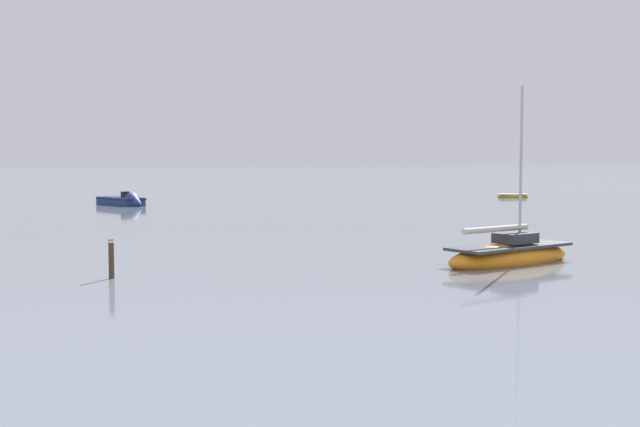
# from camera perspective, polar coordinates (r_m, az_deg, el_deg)

# --- Properties ---
(motorboat_moored_1) EXTENTS (4.37, 5.15, 1.74)m
(motorboat_moored_1) POSITION_cam_1_polar(r_m,az_deg,el_deg) (65.50, -13.39, 0.75)
(motorboat_moored_1) COLOR navy
(motorboat_moored_1) RESTS_ON ground
(rowboat_moored_1) EXTENTS (3.07, 1.32, 0.47)m
(rowboat_moored_1) POSITION_cam_1_polar(r_m,az_deg,el_deg) (77.81, 13.31, 1.19)
(rowboat_moored_1) COLOR gold
(rowboat_moored_1) RESTS_ON ground
(sailboat_moored_1) EXTENTS (6.32, 4.41, 6.85)m
(sailboat_moored_1) POSITION_cam_1_polar(r_m,az_deg,el_deg) (30.94, 13.10, -2.86)
(sailboat_moored_1) COLOR orange
(sailboat_moored_1) RESTS_ON ground
(mooring_post_near) EXTENTS (0.22, 0.22, 1.41)m
(mooring_post_near) POSITION_cam_1_polar(r_m,az_deg,el_deg) (27.32, -14.36, -3.14)
(mooring_post_near) COLOR #483323
(mooring_post_near) RESTS_ON ground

